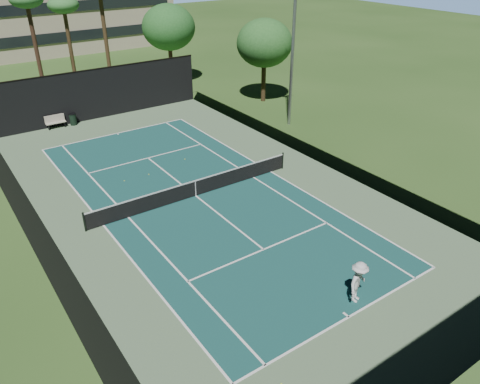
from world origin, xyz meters
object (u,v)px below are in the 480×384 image
(tennis_ball_c, at_px, (185,159))
(trash_bin, at_px, (73,119))
(player, at_px, (358,282))
(tennis_ball_b, at_px, (149,174))
(tennis_ball_d, at_px, (124,181))
(park_bench, at_px, (55,121))
(tennis_ball_a, at_px, (281,384))
(tennis_net, at_px, (195,188))

(tennis_ball_c, bearing_deg, trash_bin, 110.32)
(player, relative_size, tennis_ball_b, 29.36)
(tennis_ball_d, bearing_deg, tennis_ball_c, 8.30)
(trash_bin, bearing_deg, tennis_ball_b, -84.78)
(tennis_ball_c, distance_m, park_bench, 12.20)
(park_bench, bearing_deg, tennis_ball_b, -78.51)
(tennis_ball_a, distance_m, tennis_ball_c, 18.61)
(tennis_ball_d, bearing_deg, park_bench, 93.77)
(tennis_net, relative_size, player, 6.91)
(tennis_net, height_order, tennis_ball_d, tennis_net)
(tennis_net, distance_m, player, 11.39)
(player, height_order, trash_bin, player)
(tennis_ball_a, relative_size, tennis_ball_d, 1.10)
(tennis_ball_a, xyz_separation_m, tennis_ball_c, (6.08, 17.58, 0.00))
(tennis_ball_b, xyz_separation_m, trash_bin, (-1.05, 11.55, 0.45))
(tennis_ball_a, distance_m, park_bench, 28.56)
(player, relative_size, tennis_ball_d, 29.29)
(tennis_ball_d, distance_m, trash_bin, 11.52)
(player, distance_m, park_bench, 27.44)
(tennis_ball_b, distance_m, trash_bin, 11.60)
(tennis_ball_c, bearing_deg, tennis_net, -111.92)
(player, bearing_deg, park_bench, 78.23)
(tennis_ball_d, xyz_separation_m, trash_bin, (0.55, 11.50, 0.45))
(tennis_ball_b, relative_size, tennis_ball_c, 0.86)
(player, bearing_deg, tennis_net, 73.93)
(tennis_ball_b, relative_size, tennis_ball_d, 1.00)
(park_bench, bearing_deg, tennis_ball_d, -86.23)
(player, height_order, tennis_ball_d, player)
(tennis_net, distance_m, trash_bin, 15.75)
(tennis_ball_c, height_order, tennis_ball_d, tennis_ball_c)
(tennis_ball_b, height_order, tennis_ball_c, tennis_ball_c)
(player, xyz_separation_m, trash_bin, (-3.05, 26.95, -0.45))
(player, xyz_separation_m, tennis_ball_d, (-3.61, 15.45, -0.90))
(tennis_net, xyz_separation_m, tennis_ball_d, (-2.64, 4.11, -0.53))
(player, xyz_separation_m, park_bench, (-4.37, 27.08, -0.39))
(player, distance_m, tennis_ball_a, 5.41)
(tennis_ball_a, relative_size, trash_bin, 0.07)
(park_bench, height_order, trash_bin, park_bench)
(park_bench, distance_m, trash_bin, 1.33)
(player, xyz_separation_m, tennis_ball_b, (-2.00, 15.41, -0.90))
(tennis_ball_b, distance_m, tennis_ball_c, 3.04)
(tennis_net, xyz_separation_m, tennis_ball_b, (-1.03, 4.06, -0.53))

